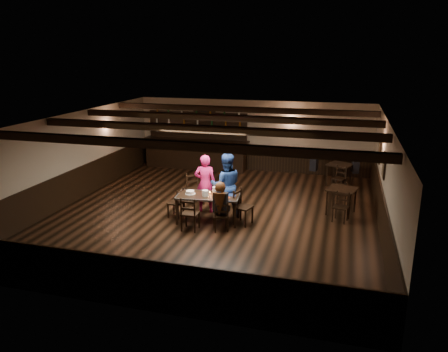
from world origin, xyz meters
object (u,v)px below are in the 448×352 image
(dining_table, at_px, (208,198))
(bar_counter, at_px, (196,150))
(man_blue, at_px, (226,185))
(chair_near_left, at_px, (189,212))
(chair_near_right, at_px, (221,214))
(woman_pink, at_px, (205,184))
(cake, at_px, (190,192))

(dining_table, relative_size, bar_counter, 0.42)
(man_blue, bearing_deg, chair_near_left, 45.36)
(chair_near_right, bearing_deg, woman_pink, 123.25)
(chair_near_left, height_order, woman_pink, woman_pink)
(dining_table, distance_m, man_blue, 0.70)
(dining_table, bearing_deg, chair_near_right, -47.62)
(chair_near_right, relative_size, bar_counter, 0.19)
(bar_counter, bearing_deg, woman_pink, -67.87)
(man_blue, distance_m, cake, 1.04)
(chair_near_left, height_order, bar_counter, bar_counter)
(man_blue, relative_size, cake, 6.34)
(man_blue, bearing_deg, woman_pink, -31.23)
(chair_near_left, relative_size, woman_pink, 0.53)
(cake, bearing_deg, man_blue, 36.00)
(chair_near_right, height_order, man_blue, man_blue)
(man_blue, xyz_separation_m, cake, (-0.84, -0.61, -0.10))
(dining_table, xyz_separation_m, chair_near_left, (-0.27, -0.76, -0.15))
(dining_table, height_order, man_blue, man_blue)
(chair_near_right, height_order, cake, cake)
(chair_near_left, bearing_deg, cake, 107.49)
(cake, bearing_deg, dining_table, 4.21)
(woman_pink, height_order, man_blue, man_blue)
(dining_table, xyz_separation_m, cake, (-0.50, -0.04, 0.11))
(chair_near_left, xyz_separation_m, chair_near_right, (0.79, 0.19, -0.06))
(cake, bearing_deg, bar_counter, 107.54)
(dining_table, xyz_separation_m, chair_near_right, (0.52, -0.57, -0.21))
(chair_near_right, distance_m, man_blue, 1.23)
(dining_table, height_order, woman_pink, woman_pink)
(woman_pink, relative_size, cake, 5.98)
(bar_counter, bearing_deg, man_blue, -61.98)
(bar_counter, bearing_deg, dining_table, -67.62)
(woman_pink, height_order, cake, woman_pink)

